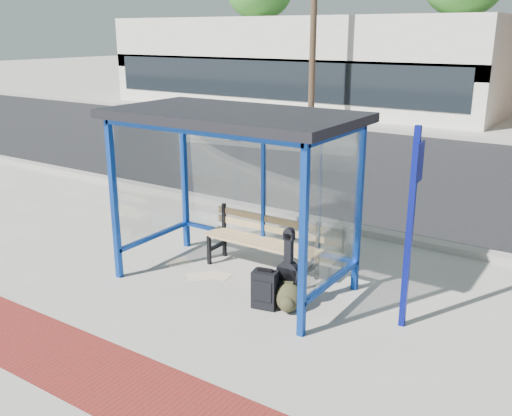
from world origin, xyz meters
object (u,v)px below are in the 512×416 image
Objects in this scene: suitcase at (265,290)px; backpack at (288,298)px; bench at (264,239)px; guitar_bag at (288,280)px.

backpack is (0.30, 0.08, -0.07)m from suitcase.
suitcase is at bearing -57.07° from bench.
bench is 1.22m from guitar_bag.
bench is 3.35× the size of suitcase.
suitcase reaches higher than backpack.
bench is at bearing 133.71° from guitar_bag.
suitcase is at bearing -143.06° from guitar_bag.
bench is at bearing 111.08° from suitcase.
bench reaches higher than suitcase.
guitar_bag is (0.90, -0.81, -0.12)m from bench.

